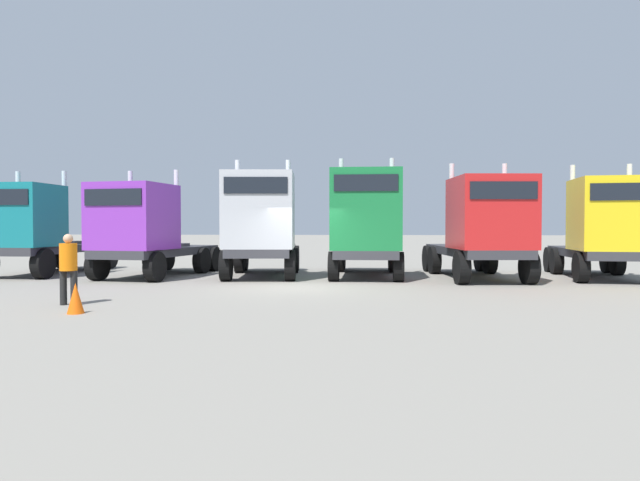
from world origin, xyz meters
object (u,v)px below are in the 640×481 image
semi_truck_teal (34,229)px  semi_truck_silver (261,224)px  semi_truck_red (484,227)px  visitor_in_hivis (68,264)px  semi_truck_purple (143,230)px  semi_truck_yellow (607,228)px  semi_truck_green (366,223)px  traffic_cone_mid (76,298)px

semi_truck_teal → semi_truck_silver: semi_truck_silver is taller
semi_truck_red → visitor_in_hivis: semi_truck_red is taller
semi_truck_purple → semi_truck_yellow: (16.34, 0.80, 0.07)m
semi_truck_teal → semi_truck_green: 12.58m
semi_truck_silver → semi_truck_green: size_ratio=0.95×
semi_truck_silver → semi_truck_red: semi_truck_silver is taller
semi_truck_green → visitor_in_hivis: 10.29m
semi_truck_purple → semi_truck_green: 8.06m
semi_truck_red → semi_truck_teal: bearing=-97.1°
semi_truck_silver → traffic_cone_mid: semi_truck_silver is taller
semi_truck_teal → semi_truck_red: (16.64, -0.23, 0.08)m
semi_truck_yellow → semi_truck_silver: bearing=-83.4°
semi_truck_green → traffic_cone_mid: bearing=-35.7°
traffic_cone_mid → semi_truck_yellow: bearing=31.1°
semi_truck_silver → traffic_cone_mid: bearing=-21.8°
semi_truck_yellow → visitor_in_hivis: semi_truck_yellow is taller
semi_truck_purple → visitor_in_hivis: size_ratio=3.66×
semi_truck_purple → traffic_cone_mid: size_ratio=9.29×
visitor_in_hivis → semi_truck_silver: bearing=159.8°
semi_truck_yellow → semi_truck_red: bearing=-78.8°
visitor_in_hivis → traffic_cone_mid: (0.85, -1.20, -0.65)m
semi_truck_red → semi_truck_green: bearing=-102.6°
semi_truck_silver → semi_truck_green: 3.81m
semi_truck_silver → semi_truck_yellow: 12.12m
semi_truck_green → traffic_cone_mid: semi_truck_green is taller
semi_truck_purple → traffic_cone_mid: semi_truck_purple is taller
semi_truck_teal → semi_truck_silver: 8.79m
semi_truck_silver → semi_truck_yellow: (12.11, 0.38, -0.13)m
semi_truck_green → visitor_in_hivis: bearing=-43.5°
semi_truck_teal → semi_truck_purple: semi_truck_teal is taller
traffic_cone_mid → semi_truck_silver: bearing=74.3°
semi_truck_green → semi_truck_yellow: semi_truck_green is taller
semi_truck_green → visitor_in_hivis: semi_truck_green is taller
semi_truck_red → traffic_cone_mid: (-10.19, -8.24, -1.52)m
semi_truck_purple → semi_truck_green: size_ratio=0.99×
semi_truck_purple → semi_truck_green: bearing=103.0°
semi_truck_purple → semi_truck_red: 12.09m
semi_truck_red → semi_truck_purple: bearing=-94.8°
semi_truck_teal → semi_truck_yellow: (20.90, 0.25, 0.06)m
semi_truck_red → visitor_in_hivis: bearing=-63.8°
visitor_in_hivis → traffic_cone_mid: bearing=39.3°
semi_truck_green → semi_truck_red: size_ratio=0.95×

